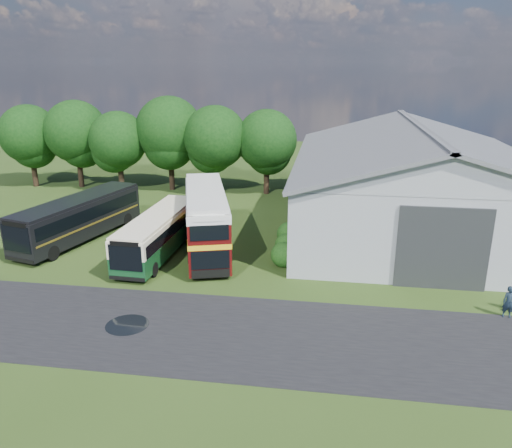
% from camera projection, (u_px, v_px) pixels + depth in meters
% --- Properties ---
extents(ground, '(120.00, 120.00, 0.00)m').
position_uv_depth(ground, '(174.00, 301.00, 28.01)').
color(ground, '#253D13').
rests_on(ground, ground).
extents(asphalt_road, '(60.00, 8.00, 0.02)m').
position_uv_depth(asphalt_road, '(213.00, 332.00, 24.76)').
color(asphalt_road, black).
rests_on(asphalt_road, ground).
extents(puddle, '(2.20, 2.20, 0.01)m').
position_uv_depth(puddle, '(127.00, 325.00, 25.41)').
color(puddle, black).
rests_on(puddle, ground).
extents(storage_shed, '(18.80, 24.80, 8.15)m').
position_uv_depth(storage_shed, '(414.00, 176.00, 39.60)').
color(storage_shed, gray).
rests_on(storage_shed, ground).
extents(tree_far_left, '(6.12, 6.12, 8.64)m').
position_uv_depth(tree_far_left, '(29.00, 134.00, 52.14)').
color(tree_far_left, black).
rests_on(tree_far_left, ground).
extents(tree_left_a, '(6.46, 6.46, 9.12)m').
position_uv_depth(tree_left_a, '(76.00, 132.00, 51.80)').
color(tree_left_a, black).
rests_on(tree_left_a, ground).
extents(tree_left_b, '(5.78, 5.78, 8.16)m').
position_uv_depth(tree_left_b, '(118.00, 140.00, 50.33)').
color(tree_left_b, black).
rests_on(tree_left_b, ground).
extents(tree_mid, '(6.80, 6.80, 9.60)m').
position_uv_depth(tree_mid, '(169.00, 130.00, 50.55)').
color(tree_mid, black).
rests_on(tree_mid, ground).
extents(tree_right_a, '(6.26, 6.26, 8.83)m').
position_uv_depth(tree_right_a, '(215.00, 138.00, 49.05)').
color(tree_right_a, black).
rests_on(tree_right_a, ground).
extents(tree_right_b, '(5.98, 5.98, 8.45)m').
position_uv_depth(tree_right_b, '(267.00, 140.00, 49.16)').
color(tree_right_b, black).
rests_on(tree_right_b, ground).
extents(shrub_front, '(1.70, 1.70, 1.70)m').
position_uv_depth(shrub_front, '(283.00, 266.00, 32.85)').
color(shrub_front, '#194714').
rests_on(shrub_front, ground).
extents(shrub_mid, '(1.60, 1.60, 1.60)m').
position_uv_depth(shrub_mid, '(286.00, 255.00, 34.73)').
color(shrub_mid, '#194714').
rests_on(shrub_mid, ground).
extents(shrub_back, '(1.80, 1.80, 1.80)m').
position_uv_depth(shrub_back, '(289.00, 245.00, 36.61)').
color(shrub_back, '#194714').
rests_on(shrub_back, ground).
extents(bus_green_single, '(2.88, 10.57, 2.89)m').
position_uv_depth(bus_green_single, '(159.00, 233.00, 34.35)').
color(bus_green_single, black).
rests_on(bus_green_single, ground).
extents(bus_maroon_double, '(5.55, 10.86, 4.53)m').
position_uv_depth(bus_maroon_double, '(206.00, 221.00, 34.58)').
color(bus_maroon_double, black).
rests_on(bus_maroon_double, ground).
extents(bus_dark_single, '(5.39, 11.87, 3.19)m').
position_uv_depth(bus_dark_single, '(79.00, 218.00, 37.20)').
color(bus_dark_single, black).
rests_on(bus_dark_single, ground).
extents(visitor_a, '(0.66, 0.46, 1.73)m').
position_uv_depth(visitor_a, '(509.00, 302.00, 25.93)').
color(visitor_a, '#162330').
rests_on(visitor_a, ground).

